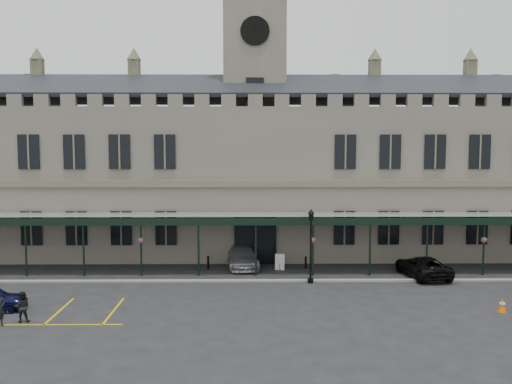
{
  "coord_description": "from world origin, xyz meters",
  "views": [
    {
      "loc": [
        -0.42,
        -32.05,
        9.43
      ],
      "look_at": [
        0.0,
        6.0,
        6.0
      ],
      "focal_mm": 40.0,
      "sensor_mm": 36.0,
      "label": 1
    }
  ],
  "objects_px": {
    "traffic_cone": "(502,306)",
    "car_van": "(423,267)",
    "person_b": "(22,307)",
    "lamp_post_mid": "(311,239)",
    "station_building": "(255,176)",
    "clock_tower": "(255,96)",
    "car_taxi": "(242,257)",
    "sign_board": "(280,262)"
  },
  "relations": [
    {
      "from": "traffic_cone",
      "to": "car_van",
      "type": "height_order",
      "value": "car_van"
    },
    {
      "from": "person_b",
      "to": "car_van",
      "type": "bearing_deg",
      "value": -170.32
    },
    {
      "from": "car_van",
      "to": "lamp_post_mid",
      "type": "bearing_deg",
      "value": 2.86
    },
    {
      "from": "station_building",
      "to": "person_b",
      "type": "bearing_deg",
      "value": -123.17
    },
    {
      "from": "clock_tower",
      "to": "car_taxi",
      "type": "xyz_separation_m",
      "value": [
        -0.99,
        -6.0,
        -12.34
      ]
    },
    {
      "from": "sign_board",
      "to": "car_van",
      "type": "xyz_separation_m",
      "value": [
        9.81,
        -2.19,
        0.14
      ]
    },
    {
      "from": "station_building",
      "to": "car_taxi",
      "type": "bearing_deg",
      "value": -99.52
    },
    {
      "from": "sign_board",
      "to": "car_van",
      "type": "relative_size",
      "value": 0.23
    },
    {
      "from": "clock_tower",
      "to": "traffic_cone",
      "type": "distance_m",
      "value": 25.5
    },
    {
      "from": "sign_board",
      "to": "car_van",
      "type": "height_order",
      "value": "car_van"
    },
    {
      "from": "clock_tower",
      "to": "traffic_cone",
      "type": "relative_size",
      "value": 33.15
    },
    {
      "from": "traffic_cone",
      "to": "car_taxi",
      "type": "bearing_deg",
      "value": 141.63
    },
    {
      "from": "lamp_post_mid",
      "to": "car_taxi",
      "type": "distance_m",
      "value": 7.07
    },
    {
      "from": "lamp_post_mid",
      "to": "person_b",
      "type": "xyz_separation_m",
      "value": [
        -15.92,
        -8.01,
        -2.13
      ]
    },
    {
      "from": "traffic_cone",
      "to": "sign_board",
      "type": "height_order",
      "value": "sign_board"
    },
    {
      "from": "traffic_cone",
      "to": "person_b",
      "type": "height_order",
      "value": "person_b"
    },
    {
      "from": "sign_board",
      "to": "car_van",
      "type": "distance_m",
      "value": 10.05
    },
    {
      "from": "station_building",
      "to": "traffic_cone",
      "type": "height_order",
      "value": "station_building"
    },
    {
      "from": "lamp_post_mid",
      "to": "car_taxi",
      "type": "height_order",
      "value": "lamp_post_mid"
    },
    {
      "from": "station_building",
      "to": "car_van",
      "type": "relative_size",
      "value": 11.61
    },
    {
      "from": "station_building",
      "to": "person_b",
      "type": "xyz_separation_m",
      "value": [
        -12.3,
        -18.82,
        -5.65
      ]
    },
    {
      "from": "station_building",
      "to": "sign_board",
      "type": "distance_m",
      "value": 9.3
    },
    {
      "from": "clock_tower",
      "to": "sign_board",
      "type": "relative_size",
      "value": 20.95
    },
    {
      "from": "car_taxi",
      "to": "person_b",
      "type": "xyz_separation_m",
      "value": [
        -11.31,
        -12.91,
        0.04
      ]
    },
    {
      "from": "traffic_cone",
      "to": "person_b",
      "type": "xyz_separation_m",
      "value": [
        -25.81,
        -1.43,
        0.45
      ]
    },
    {
      "from": "lamp_post_mid",
      "to": "sign_board",
      "type": "xyz_separation_m",
      "value": [
        -1.84,
        3.84,
        -2.36
      ]
    },
    {
      "from": "station_building",
      "to": "car_taxi",
      "type": "relative_size",
      "value": 11.27
    },
    {
      "from": "station_building",
      "to": "lamp_post_mid",
      "type": "relative_size",
      "value": 12.09
    },
    {
      "from": "station_building",
      "to": "clock_tower",
      "type": "distance_m",
      "value": 6.64
    },
    {
      "from": "clock_tower",
      "to": "car_van",
      "type": "relative_size",
      "value": 4.8
    },
    {
      "from": "traffic_cone",
      "to": "car_van",
      "type": "relative_size",
      "value": 0.14
    },
    {
      "from": "car_van",
      "to": "traffic_cone",
      "type": "bearing_deg",
      "value": 94.35
    },
    {
      "from": "car_taxi",
      "to": "car_van",
      "type": "relative_size",
      "value": 1.03
    },
    {
      "from": "station_building",
      "to": "sign_board",
      "type": "height_order",
      "value": "station_building"
    },
    {
      "from": "car_van",
      "to": "person_b",
      "type": "distance_m",
      "value": 25.76
    },
    {
      "from": "lamp_post_mid",
      "to": "car_van",
      "type": "xyz_separation_m",
      "value": [
        7.97,
        1.65,
        -2.22
      ]
    },
    {
      "from": "station_building",
      "to": "lamp_post_mid",
      "type": "xyz_separation_m",
      "value": [
        3.62,
        -10.81,
        -3.53
      ]
    },
    {
      "from": "clock_tower",
      "to": "person_b",
      "type": "xyz_separation_m",
      "value": [
        -12.3,
        -18.91,
        -12.3
      ]
    },
    {
      "from": "sign_board",
      "to": "car_taxi",
      "type": "height_order",
      "value": "car_taxi"
    },
    {
      "from": "person_b",
      "to": "clock_tower",
      "type": "bearing_deg",
      "value": -135.37
    },
    {
      "from": "sign_board",
      "to": "person_b",
      "type": "relative_size",
      "value": 0.73
    },
    {
      "from": "lamp_post_mid",
      "to": "traffic_cone",
      "type": "distance_m",
      "value": 12.16
    }
  ]
}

